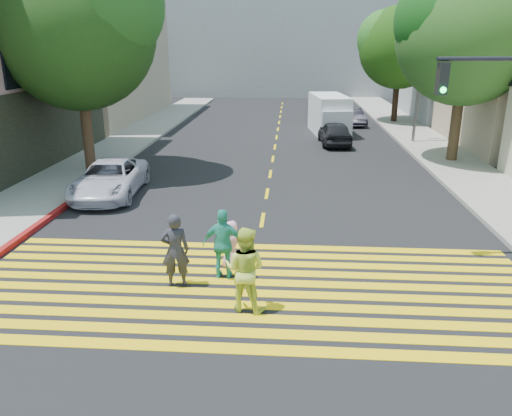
# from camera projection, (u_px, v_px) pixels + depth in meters

# --- Properties ---
(ground) EXTENTS (120.00, 120.00, 0.00)m
(ground) POSITION_uv_depth(u_px,v_px,m) (246.00, 316.00, 10.46)
(ground) COLOR black
(sidewalk_left) EXTENTS (3.00, 40.00, 0.15)m
(sidewalk_left) POSITION_uv_depth(u_px,v_px,m) (144.00, 132.00, 31.84)
(sidewalk_left) COLOR gray
(sidewalk_left) RESTS_ON ground
(sidewalk_right) EXTENTS (3.00, 60.00, 0.15)m
(sidewalk_right) POSITION_uv_depth(u_px,v_px,m) (449.00, 160.00, 24.08)
(sidewalk_right) COLOR gray
(sidewalk_right) RESTS_ON ground
(curb_red) EXTENTS (0.20, 8.00, 0.16)m
(curb_red) POSITION_uv_depth(u_px,v_px,m) (56.00, 213.00, 16.58)
(curb_red) COLOR maroon
(curb_red) RESTS_ON ground
(crosswalk) EXTENTS (13.40, 5.30, 0.01)m
(crosswalk) POSITION_uv_depth(u_px,v_px,m) (251.00, 288.00, 11.67)
(crosswalk) COLOR yellow
(crosswalk) RESTS_ON ground
(lane_line) EXTENTS (0.12, 34.40, 0.01)m
(lane_line) POSITION_uv_depth(u_px,v_px,m) (277.00, 133.00, 31.77)
(lane_line) COLOR yellow
(lane_line) RESTS_ON ground
(building_left_tan) EXTENTS (12.00, 16.00, 10.00)m
(building_left_tan) POSITION_uv_depth(u_px,v_px,m) (62.00, 50.00, 36.47)
(building_left_tan) COLOR tan
(building_left_tan) RESTS_ON ground
(building_right_grey) EXTENTS (10.00, 10.00, 10.00)m
(building_right_grey) POSITION_uv_depth(u_px,v_px,m) (487.00, 50.00, 36.31)
(building_right_grey) COLOR gray
(building_right_grey) RESTS_ON ground
(backdrop_block) EXTENTS (30.00, 8.00, 12.00)m
(backdrop_block) POSITION_uv_depth(u_px,v_px,m) (285.00, 38.00, 54.04)
(backdrop_block) COLOR gray
(backdrop_block) RESTS_ON ground
(tree_left) EXTENTS (8.74, 8.50, 9.32)m
(tree_left) POSITION_uv_depth(u_px,v_px,m) (78.00, 21.00, 20.21)
(tree_left) COLOR #492E1C
(tree_left) RESTS_ON ground
(tree_right_near) EXTENTS (7.11, 6.55, 9.05)m
(tree_right_near) POSITION_uv_depth(u_px,v_px,m) (470.00, 27.00, 22.05)
(tree_right_near) COLOR #362013
(tree_right_near) RESTS_ON ground
(tree_right_far) EXTENTS (7.36, 7.09, 8.11)m
(tree_right_far) POSITION_uv_depth(u_px,v_px,m) (402.00, 43.00, 34.07)
(tree_right_far) COLOR black
(tree_right_far) RESTS_ON ground
(pedestrian_man) EXTENTS (0.72, 0.54, 1.78)m
(pedestrian_man) POSITION_uv_depth(u_px,v_px,m) (175.00, 250.00, 11.53)
(pedestrian_man) COLOR #292934
(pedestrian_man) RESTS_ON ground
(pedestrian_woman) EXTENTS (1.06, 0.92, 1.86)m
(pedestrian_woman) POSITION_uv_depth(u_px,v_px,m) (245.00, 269.00, 10.46)
(pedestrian_woman) COLOR #D3E74D
(pedestrian_woman) RESTS_ON ground
(pedestrian_child) EXTENTS (0.72, 0.59, 1.25)m
(pedestrian_child) POSITION_uv_depth(u_px,v_px,m) (231.00, 245.00, 12.53)
(pedestrian_child) COLOR #F09CC3
(pedestrian_child) RESTS_ON ground
(pedestrian_extra) EXTENTS (1.03, 0.44, 1.75)m
(pedestrian_extra) POSITION_uv_depth(u_px,v_px,m) (224.00, 244.00, 11.92)
(pedestrian_extra) COLOR teal
(pedestrian_extra) RESTS_ON ground
(white_sedan) EXTENTS (2.45, 4.80, 1.30)m
(white_sedan) POSITION_uv_depth(u_px,v_px,m) (109.00, 179.00, 18.57)
(white_sedan) COLOR silver
(white_sedan) RESTS_ON ground
(dark_car_near) EXTENTS (1.80, 4.03, 1.34)m
(dark_car_near) POSITION_uv_depth(u_px,v_px,m) (335.00, 133.00, 27.93)
(dark_car_near) COLOR black
(dark_car_near) RESTS_ON ground
(silver_car) EXTENTS (2.38, 5.19, 1.47)m
(silver_car) POSITION_uv_depth(u_px,v_px,m) (322.00, 105.00, 39.95)
(silver_car) COLOR #9D9D9D
(silver_car) RESTS_ON ground
(dark_car_parked) EXTENTS (1.77, 3.78, 1.20)m
(dark_car_parked) POSITION_uv_depth(u_px,v_px,m) (352.00, 116.00, 34.74)
(dark_car_parked) COLOR black
(dark_car_parked) RESTS_ON ground
(white_van) EXTENTS (2.47, 5.23, 2.38)m
(white_van) POSITION_uv_depth(u_px,v_px,m) (330.00, 116.00, 31.12)
(white_van) COLOR white
(white_van) RESTS_ON ground
(street_lamp) EXTENTS (2.06, 0.61, 9.14)m
(street_lamp) POSITION_uv_depth(u_px,v_px,m) (418.00, 47.00, 26.83)
(street_lamp) COLOR #575659
(street_lamp) RESTS_ON ground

